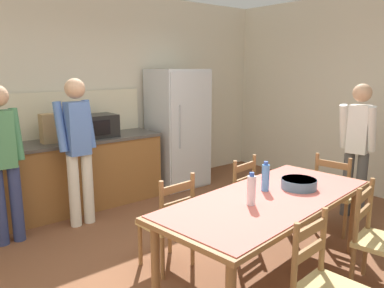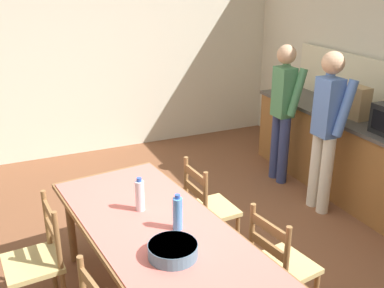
{
  "view_description": "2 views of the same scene",
  "coord_description": "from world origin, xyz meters",
  "px_view_note": "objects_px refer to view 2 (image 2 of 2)",
  "views": [
    {
      "loc": [
        -2.15,
        -2.42,
        1.85
      ],
      "look_at": [
        -0.18,
        0.01,
        1.2
      ],
      "focal_mm": 35.0,
      "sensor_mm": 36.0,
      "label": 1
    },
    {
      "loc": [
        2.92,
        -1.37,
        2.46
      ],
      "look_at": [
        -0.07,
        -0.03,
        1.19
      ],
      "focal_mm": 42.0,
      "sensor_mm": 36.0,
      "label": 2
    }
  ],
  "objects_px": {
    "chair_side_near_left": "(37,261)",
    "bottle_off_centre": "(178,213)",
    "dining_table": "(157,235)",
    "serving_bowl": "(173,249)",
    "person_at_counter": "(327,125)",
    "paper_bag": "(358,103)",
    "bottle_near_centre": "(140,195)",
    "chair_side_far_left": "(208,209)",
    "person_at_sink": "(283,107)",
    "chair_side_far_right": "(280,266)"
  },
  "relations": [
    {
      "from": "chair_side_near_left",
      "to": "bottle_off_centre",
      "type": "bearing_deg",
      "value": 57.85
    },
    {
      "from": "dining_table",
      "to": "serving_bowl",
      "type": "height_order",
      "value": "serving_bowl"
    },
    {
      "from": "bottle_off_centre",
      "to": "person_at_counter",
      "type": "distance_m",
      "value": 2.22
    },
    {
      "from": "paper_bag",
      "to": "bottle_near_centre",
      "type": "bearing_deg",
      "value": -76.24
    },
    {
      "from": "paper_bag",
      "to": "bottle_near_centre",
      "type": "height_order",
      "value": "paper_bag"
    },
    {
      "from": "dining_table",
      "to": "bottle_near_centre",
      "type": "bearing_deg",
      "value": -173.37
    },
    {
      "from": "chair_side_far_left",
      "to": "chair_side_near_left",
      "type": "distance_m",
      "value": 1.51
    },
    {
      "from": "person_at_sink",
      "to": "person_at_counter",
      "type": "bearing_deg",
      "value": -91.42
    },
    {
      "from": "serving_bowl",
      "to": "person_at_sink",
      "type": "relative_size",
      "value": 0.19
    },
    {
      "from": "bottle_near_centre",
      "to": "chair_side_far_right",
      "type": "xyz_separation_m",
      "value": [
        0.66,
        0.84,
        -0.44
      ]
    },
    {
      "from": "dining_table",
      "to": "serving_bowl",
      "type": "relative_size",
      "value": 7.03
    },
    {
      "from": "dining_table",
      "to": "chair_side_near_left",
      "type": "bearing_deg",
      "value": -116.01
    },
    {
      "from": "chair_side_far_left",
      "to": "person_at_sink",
      "type": "height_order",
      "value": "person_at_sink"
    },
    {
      "from": "dining_table",
      "to": "person_at_counter",
      "type": "height_order",
      "value": "person_at_counter"
    },
    {
      "from": "bottle_near_centre",
      "to": "dining_table",
      "type": "bearing_deg",
      "value": 6.63
    },
    {
      "from": "person_at_counter",
      "to": "paper_bag",
      "type": "bearing_deg",
      "value": 14.06
    },
    {
      "from": "chair_side_far_right",
      "to": "chair_side_near_left",
      "type": "bearing_deg",
      "value": 55.19
    },
    {
      "from": "person_at_sink",
      "to": "person_at_counter",
      "type": "xyz_separation_m",
      "value": [
        0.8,
        -0.02,
        0.03
      ]
    },
    {
      "from": "chair_side_far_right",
      "to": "person_at_sink",
      "type": "bearing_deg",
      "value": -43.26
    },
    {
      "from": "bottle_near_centre",
      "to": "chair_side_far_right",
      "type": "relative_size",
      "value": 0.3
    },
    {
      "from": "paper_bag",
      "to": "serving_bowl",
      "type": "bearing_deg",
      "value": -64.04
    },
    {
      "from": "person_at_sink",
      "to": "chair_side_far_right",
      "type": "bearing_deg",
      "value": -124.53
    },
    {
      "from": "chair_side_far_right",
      "to": "person_at_sink",
      "type": "distance_m",
      "value": 2.47
    },
    {
      "from": "chair_side_far_left",
      "to": "chair_side_near_left",
      "type": "xyz_separation_m",
      "value": [
        0.18,
        -1.5,
        0.0
      ]
    },
    {
      "from": "bottle_near_centre",
      "to": "chair_side_near_left",
      "type": "height_order",
      "value": "bottle_near_centre"
    },
    {
      "from": "serving_bowl",
      "to": "chair_side_near_left",
      "type": "relative_size",
      "value": 0.35
    },
    {
      "from": "bottle_near_centre",
      "to": "paper_bag",
      "type": "bearing_deg",
      "value": 103.76
    },
    {
      "from": "chair_side_near_left",
      "to": "person_at_sink",
      "type": "height_order",
      "value": "person_at_sink"
    },
    {
      "from": "dining_table",
      "to": "bottle_off_centre",
      "type": "relative_size",
      "value": 8.34
    },
    {
      "from": "chair_side_near_left",
      "to": "chair_side_far_right",
      "type": "bearing_deg",
      "value": 59.32
    },
    {
      "from": "chair_side_far_left",
      "to": "dining_table",
      "type": "bearing_deg",
      "value": 125.88
    },
    {
      "from": "serving_bowl",
      "to": "bottle_off_centre",
      "type": "bearing_deg",
      "value": 152.1
    },
    {
      "from": "person_at_sink",
      "to": "paper_bag",
      "type": "bearing_deg",
      "value": -53.68
    },
    {
      "from": "chair_side_far_left",
      "to": "paper_bag",
      "type": "bearing_deg",
      "value": -83.3
    },
    {
      "from": "chair_side_far_left",
      "to": "chair_side_far_right",
      "type": "relative_size",
      "value": 1.0
    },
    {
      "from": "bottle_near_centre",
      "to": "chair_side_near_left",
      "type": "bearing_deg",
      "value": -99.21
    },
    {
      "from": "bottle_near_centre",
      "to": "bottle_off_centre",
      "type": "height_order",
      "value": "same"
    },
    {
      "from": "chair_side_far_left",
      "to": "bottle_off_centre",
      "type": "bearing_deg",
      "value": 135.99
    },
    {
      "from": "paper_bag",
      "to": "bottle_off_centre",
      "type": "xyz_separation_m",
      "value": [
        1.02,
        -2.54,
        -0.23
      ]
    },
    {
      "from": "dining_table",
      "to": "bottle_near_centre",
      "type": "xyz_separation_m",
      "value": [
        -0.27,
        -0.03,
        0.2
      ]
    },
    {
      "from": "bottle_off_centre",
      "to": "person_at_counter",
      "type": "height_order",
      "value": "person_at_counter"
    },
    {
      "from": "serving_bowl",
      "to": "bottle_near_centre",
      "type": "bearing_deg",
      "value": -179.51
    },
    {
      "from": "paper_bag",
      "to": "person_at_counter",
      "type": "relative_size",
      "value": 0.21
    },
    {
      "from": "paper_bag",
      "to": "chair_side_far_left",
      "type": "xyz_separation_m",
      "value": [
        0.36,
        -1.98,
        -0.67
      ]
    },
    {
      "from": "bottle_near_centre",
      "to": "serving_bowl",
      "type": "relative_size",
      "value": 0.84
    },
    {
      "from": "serving_bowl",
      "to": "dining_table",
      "type": "bearing_deg",
      "value": 176.19
    },
    {
      "from": "chair_side_near_left",
      "to": "person_at_counter",
      "type": "bearing_deg",
      "value": 93.23
    },
    {
      "from": "person_at_counter",
      "to": "bottle_off_centre",
      "type": "bearing_deg",
      "value": -156.22
    },
    {
      "from": "dining_table",
      "to": "chair_side_near_left",
      "type": "relative_size",
      "value": 2.47
    },
    {
      "from": "bottle_near_centre",
      "to": "serving_bowl",
      "type": "distance_m",
      "value": 0.66
    }
  ]
}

